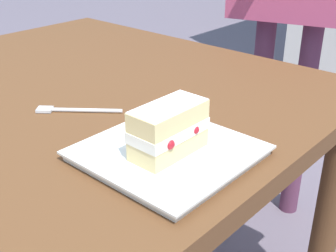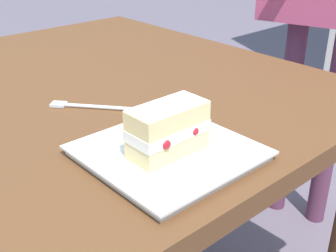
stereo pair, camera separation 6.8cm
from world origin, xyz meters
TOP-DOWN VIEW (x-y plane):
  - dessert_plate at (-0.16, 0.38)m, footprint 0.25×0.25m
  - cake_slice at (-0.16, 0.39)m, footprint 0.13×0.07m
  - dessert_fork at (-0.17, 0.12)m, footprint 0.12×0.14m

SIDE VIEW (x-z plane):
  - dessert_fork at x=-0.17m, z-range 0.71..0.72m
  - dessert_plate at x=-0.16m, z-range 0.71..0.73m
  - cake_slice at x=-0.16m, z-range 0.73..0.81m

